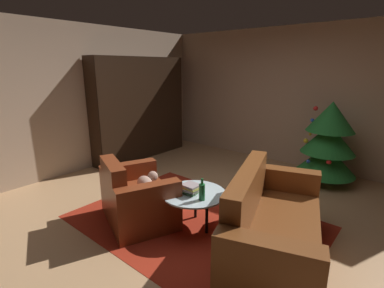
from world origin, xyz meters
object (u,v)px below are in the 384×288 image
bookshelf_unit (145,108)px  book_stack_on_table (191,188)px  couch_red (271,229)px  bottle_on_table (202,192)px  armchair_red (136,198)px  coffee_table (194,195)px  decorated_tree (328,142)px

bookshelf_unit → book_stack_on_table: 3.15m
book_stack_on_table → couch_red: bearing=6.2°
bottle_on_table → armchair_red: bearing=-162.8°
armchair_red → couch_red: (1.61, 0.41, 0.02)m
coffee_table → couch_red: bearing=3.7°
bottle_on_table → decorated_tree: 2.64m
book_stack_on_table → bottle_on_table: bearing=-12.2°
bookshelf_unit → bottle_on_table: size_ratio=8.56×
bottle_on_table → decorated_tree: (0.61, 2.56, 0.16)m
armchair_red → bottle_on_table: (0.84, 0.26, 0.25)m
bookshelf_unit → book_stack_on_table: bookshelf_unit is taller
book_stack_on_table → bottle_on_table: 0.21m
bottle_on_table → book_stack_on_table: bearing=167.8°
armchair_red → bottle_on_table: size_ratio=4.70×
couch_red → decorated_tree: 2.45m
armchair_red → book_stack_on_table: size_ratio=5.48×
bookshelf_unit → bottle_on_table: 3.34m
couch_red → coffee_table: couch_red is taller
coffee_table → bottle_on_table: bottle_on_table is taller
bookshelf_unit → coffee_table: (2.65, -1.59, -0.64)m
couch_red → book_stack_on_table: (-0.98, -0.11, 0.20)m
bookshelf_unit → coffee_table: 3.16m
armchair_red → book_stack_on_table: (0.64, 0.30, 0.22)m
book_stack_on_table → bottle_on_table: bottle_on_table is taller
bookshelf_unit → armchair_red: size_ratio=1.82×
bookshelf_unit → couch_red: (3.62, -1.53, -0.73)m
bookshelf_unit → coffee_table: bearing=-31.0°
coffee_table → armchair_red: bearing=-151.7°
armchair_red → decorated_tree: size_ratio=0.88×
couch_red → coffee_table: size_ratio=2.52×
armchair_red → couch_red: bearing=14.2°
couch_red → book_stack_on_table: bearing=-173.8°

